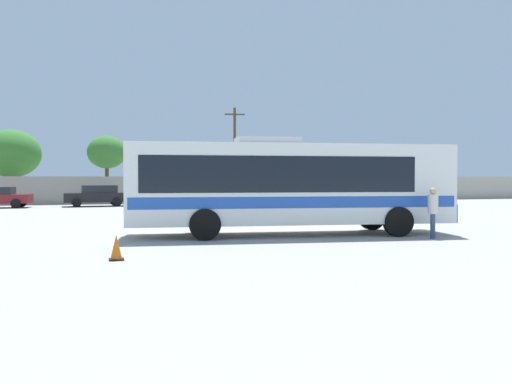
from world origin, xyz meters
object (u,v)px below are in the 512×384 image
object	(u,v)px
parked_car_second_black	(97,195)
traffic_cone_on_apron	(116,248)
utility_pole_near	(235,152)
roadside_tree_left	(12,154)
roadside_tree_midleft	(107,153)
roadside_tree_midright	(189,160)
attendant_by_bus_door	(433,210)
coach_bus_white_blue	(287,183)

from	to	relation	value
parked_car_second_black	traffic_cone_on_apron	xyz separation A→B (m)	(0.45, -26.51, -0.49)
utility_pole_near	roadside_tree_left	bearing A→B (deg)	179.07
roadside_tree_left	roadside_tree_midleft	world-z (taller)	roadside_tree_left
parked_car_second_black	roadside_tree_midright	world-z (taller)	roadside_tree_midright
attendant_by_bus_door	roadside_tree_midleft	xyz separation A→B (m)	(-10.09, 30.87, 3.21)
attendant_by_bus_door	roadside_tree_left	world-z (taller)	roadside_tree_left
roadside_tree_midleft	roadside_tree_midright	bearing A→B (deg)	3.96
utility_pole_near	roadside_tree_left	size ratio (longest dim) A/B	1.41
coach_bus_white_blue	traffic_cone_on_apron	size ratio (longest dim) A/B	18.35
parked_car_second_black	roadside_tree_midright	size ratio (longest dim) A/B	0.87
roadside_tree_midright	utility_pole_near	bearing A→B (deg)	-0.55
parked_car_second_black	traffic_cone_on_apron	world-z (taller)	parked_car_second_black
utility_pole_near	roadside_tree_left	world-z (taller)	utility_pole_near
roadside_tree_left	attendant_by_bus_door	bearing A→B (deg)	-61.03
parked_car_second_black	roadside_tree_left	xyz separation A→B (m)	(-6.61, 7.05, 3.21)
utility_pole_near	roadside_tree_left	xyz separation A→B (m)	(-18.59, 0.30, -0.37)
traffic_cone_on_apron	attendant_by_bus_door	bearing A→B (deg)	10.51
roadside_tree_left	roadside_tree_midright	bearing A→B (deg)	-1.04
attendant_by_bus_door	roadside_tree_left	xyz separation A→B (m)	(-17.51, 31.62, 3.05)
roadside_tree_midright	coach_bus_white_blue	bearing A→B (deg)	-92.55
attendant_by_bus_door	utility_pole_near	distance (m)	31.52
parked_car_second_black	roadside_tree_midleft	world-z (taller)	roadside_tree_midleft
coach_bus_white_blue	roadside_tree_left	distance (m)	32.09
roadside_tree_left	traffic_cone_on_apron	size ratio (longest dim) A/B	9.32
parked_car_second_black	utility_pole_near	world-z (taller)	utility_pole_near
utility_pole_near	roadside_tree_midleft	size ratio (longest dim) A/B	1.51
parked_car_second_black	traffic_cone_on_apron	bearing A→B (deg)	-89.03
coach_bus_white_blue	traffic_cone_on_apron	bearing A→B (deg)	-144.30
parked_car_second_black	roadside_tree_midright	xyz separation A→B (m)	(7.81, 6.79, 2.81)
utility_pole_near	attendant_by_bus_door	bearing A→B (deg)	-91.98
utility_pole_near	traffic_cone_on_apron	bearing A→B (deg)	-109.12
attendant_by_bus_door	utility_pole_near	size ratio (longest dim) A/B	0.20
coach_bus_white_blue	traffic_cone_on_apron	world-z (taller)	coach_bus_white_blue
coach_bus_white_blue	attendant_by_bus_door	bearing A→B (deg)	-29.05
attendant_by_bus_door	coach_bus_white_blue	bearing A→B (deg)	150.95
coach_bus_white_blue	utility_pole_near	distance (m)	29.51
coach_bus_white_blue	roadside_tree_midleft	size ratio (longest dim) A/B	2.11
parked_car_second_black	roadside_tree_left	size ratio (longest dim) A/B	0.76
roadside_tree_left	roadside_tree_midleft	distance (m)	7.46
coach_bus_white_blue	utility_pole_near	size ratio (longest dim) A/B	1.40
attendant_by_bus_door	utility_pole_near	world-z (taller)	utility_pole_near
roadside_tree_left	traffic_cone_on_apron	xyz separation A→B (m)	(7.06, -33.56, -3.71)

